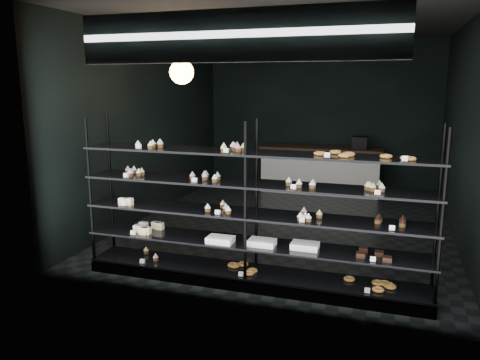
% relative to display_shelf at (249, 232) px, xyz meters
% --- Properties ---
extents(room, '(5.01, 6.01, 3.20)m').
position_rel_display_shelf_xyz_m(room, '(-0.04, 2.45, 0.97)').
color(room, black).
rests_on(room, ground).
extents(display_shelf, '(4.00, 0.50, 1.91)m').
position_rel_display_shelf_xyz_m(display_shelf, '(0.00, 0.00, 0.00)').
color(display_shelf, black).
rests_on(display_shelf, room).
extents(signage, '(3.30, 0.05, 0.50)m').
position_rel_display_shelf_xyz_m(signage, '(-0.04, -0.48, 2.12)').
color(signage, '#0B173B').
rests_on(signage, room).
extents(pendant_lamp, '(0.32, 0.32, 0.89)m').
position_rel_display_shelf_xyz_m(pendant_lamp, '(-1.27, 1.03, 1.82)').
color(pendant_lamp, black).
rests_on(pendant_lamp, room).
extents(service_counter, '(2.55, 0.65, 1.23)m').
position_rel_display_shelf_xyz_m(service_counter, '(0.09, 4.95, -0.13)').
color(service_counter, beige).
rests_on(service_counter, room).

